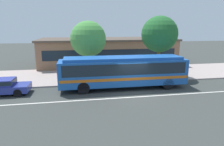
% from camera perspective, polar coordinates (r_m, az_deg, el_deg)
% --- Properties ---
extents(ground_plane, '(120.00, 120.00, 0.00)m').
position_cam_1_polar(ground_plane, '(16.78, 6.28, -5.83)').
color(ground_plane, '#383C39').
extents(sidewalk_slab, '(60.00, 8.00, 0.12)m').
position_cam_1_polar(sidewalk_slab, '(23.44, 1.32, -0.25)').
color(sidewalk_slab, '#A4948F').
rests_on(sidewalk_slab, ground_plane).
extents(lane_stripe_center, '(56.00, 0.16, 0.01)m').
position_cam_1_polar(lane_stripe_center, '(16.06, 7.09, -6.70)').
color(lane_stripe_center, silver).
rests_on(lane_stripe_center, ground_plane).
extents(transit_bus, '(11.15, 2.62, 2.82)m').
position_cam_1_polar(transit_bus, '(17.89, 3.21, 0.85)').
color(transit_bus, '#1C54A7').
rests_on(transit_bus, ground_plane).
extents(sedan_behind_bus, '(4.35, 1.90, 1.29)m').
position_cam_1_polar(sedan_behind_bus, '(18.60, -29.02, -3.21)').
color(sedan_behind_bus, navy).
rests_on(sedan_behind_bus, ground_plane).
extents(pedestrian_waiting_near_sign, '(0.48, 0.48, 1.66)m').
position_cam_1_polar(pedestrian_waiting_near_sign, '(22.26, 15.53, 1.30)').
color(pedestrian_waiting_near_sign, '#765B63').
rests_on(pedestrian_waiting_near_sign, sidewalk_slab).
extents(pedestrian_walking_along_curb, '(0.47, 0.47, 1.71)m').
position_cam_1_polar(pedestrian_walking_along_curb, '(20.84, -5.94, 1.02)').
color(pedestrian_walking_along_curb, '#213A4E').
rests_on(pedestrian_walking_along_curb, sidewalk_slab).
extents(pedestrian_standing_by_tree, '(0.37, 0.37, 1.62)m').
position_cam_1_polar(pedestrian_standing_by_tree, '(20.31, -6.91, 0.54)').
color(pedestrian_standing_by_tree, '#2C343B').
rests_on(pedestrian_standing_by_tree, sidewalk_slab).
extents(bus_stop_sign, '(0.15, 0.44, 2.45)m').
position_cam_1_polar(bus_stop_sign, '(21.07, 15.17, 2.37)').
color(bus_stop_sign, gray).
rests_on(bus_stop_sign, sidewalk_slab).
extents(street_tree_near_stop, '(3.74, 3.74, 5.90)m').
position_cam_1_polar(street_tree_near_stop, '(21.55, -6.71, 9.48)').
color(street_tree_near_stop, brown).
rests_on(street_tree_near_stop, sidewalk_slab).
extents(street_tree_mid_block, '(3.83, 3.83, 6.43)m').
position_cam_1_polar(street_tree_mid_block, '(22.30, 13.25, 10.58)').
color(street_tree_mid_block, brown).
rests_on(street_tree_mid_block, sidewalk_slab).
extents(station_building, '(19.10, 8.75, 3.77)m').
position_cam_1_polar(station_building, '(30.05, -1.48, 6.16)').
color(station_building, '#8A6249').
rests_on(station_building, ground_plane).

